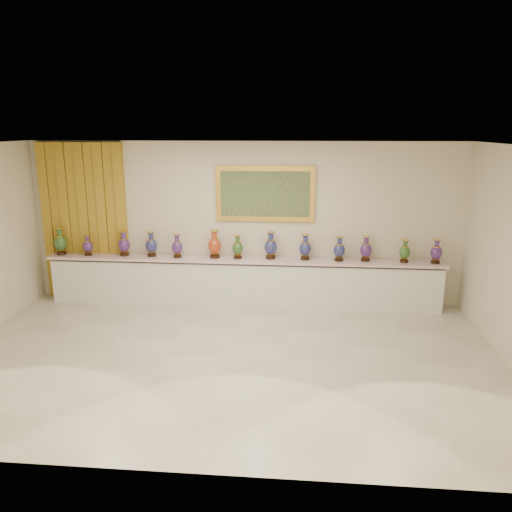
{
  "coord_description": "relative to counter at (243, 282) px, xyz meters",
  "views": [
    {
      "loc": [
        1.04,
        -6.55,
        3.23
      ],
      "look_at": [
        0.3,
        1.7,
        1.09
      ],
      "focal_mm": 35.0,
      "sensor_mm": 36.0,
      "label": 1
    }
  ],
  "objects": [
    {
      "name": "room",
      "position": [
        -2.48,
        0.17,
        1.15
      ],
      "size": [
        8.0,
        8.0,
        8.0
      ],
      "color": "beige",
      "rests_on": "ground"
    },
    {
      "name": "vase_6",
      "position": [
        -0.09,
        -0.02,
        0.66
      ],
      "size": [
        0.21,
        0.21,
        0.43
      ],
      "rotation": [
        0.0,
        0.0,
        0.07
      ],
      "color": "black",
      "rests_on": "counter"
    },
    {
      "name": "vase_3",
      "position": [
        -1.71,
        -0.01,
        0.67
      ],
      "size": [
        0.23,
        0.23,
        0.47
      ],
      "rotation": [
        0.0,
        0.0,
        -0.06
      ],
      "color": "black",
      "rests_on": "counter"
    },
    {
      "name": "vase_11",
      "position": [
        2.9,
        -0.03,
        0.65
      ],
      "size": [
        0.25,
        0.25,
        0.41
      ],
      "rotation": [
        0.0,
        0.0,
        0.43
      ],
      "color": "black",
      "rests_on": "counter"
    },
    {
      "name": "vase_2",
      "position": [
        -2.23,
        -0.01,
        0.67
      ],
      "size": [
        0.25,
        0.25,
        0.47
      ],
      "rotation": [
        0.0,
        0.0,
        0.18
      ],
      "color": "black",
      "rests_on": "counter"
    },
    {
      "name": "vase_10",
      "position": [
        2.23,
        0.01,
        0.67
      ],
      "size": [
        0.23,
        0.23,
        0.46
      ],
      "rotation": [
        0.0,
        0.0,
        -0.07
      ],
      "color": "black",
      "rests_on": "counter"
    },
    {
      "name": "vase_8",
      "position": [
        1.14,
        0.0,
        0.67
      ],
      "size": [
        0.27,
        0.27,
        0.47
      ],
      "rotation": [
        0.0,
        0.0,
        -0.26
      ],
      "color": "black",
      "rests_on": "counter"
    },
    {
      "name": "vase_1",
      "position": [
        -2.91,
        -0.05,
        0.64
      ],
      "size": [
        0.23,
        0.23,
        0.39
      ],
      "rotation": [
        0.0,
        0.0,
        0.32
      ],
      "color": "black",
      "rests_on": "counter"
    },
    {
      "name": "vase_9",
      "position": [
        1.75,
        -0.03,
        0.66
      ],
      "size": [
        0.23,
        0.23,
        0.45
      ],
      "rotation": [
        0.0,
        0.0,
        0.13
      ],
      "color": "black",
      "rests_on": "counter"
    },
    {
      "name": "vase_12",
      "position": [
        3.44,
        -0.05,
        0.66
      ],
      "size": [
        0.26,
        0.26,
        0.44
      ],
      "rotation": [
        0.0,
        0.0,
        -0.37
      ],
      "color": "black",
      "rests_on": "counter"
    },
    {
      "name": "counter",
      "position": [
        0.0,
        0.0,
        0.0
      ],
      "size": [
        7.28,
        0.48,
        0.9
      ],
      "color": "white",
      "rests_on": "ground"
    },
    {
      "name": "label_card",
      "position": [
        -1.01,
        -0.14,
        0.47
      ],
      "size": [
        0.1,
        0.06,
        0.0
      ],
      "primitive_type": "cube",
      "color": "white",
      "rests_on": "counter"
    },
    {
      "name": "vase_5",
      "position": [
        -0.52,
        -0.02,
        0.69
      ],
      "size": [
        0.29,
        0.29,
        0.52
      ],
      "rotation": [
        0.0,
        0.0,
        0.26
      ],
      "color": "black",
      "rests_on": "counter"
    },
    {
      "name": "ground",
      "position": [
        0.0,
        -2.27,
        -0.44
      ],
      "size": [
        8.0,
        8.0,
        0.0
      ],
      "primitive_type": "plane",
      "color": "beige",
      "rests_on": "ground"
    },
    {
      "name": "vase_0",
      "position": [
        -3.45,
        -0.04,
        0.7
      ],
      "size": [
        0.3,
        0.3,
        0.52
      ],
      "rotation": [
        0.0,
        0.0,
        -0.32
      ],
      "color": "black",
      "rests_on": "counter"
    },
    {
      "name": "vase_4",
      "position": [
        -1.21,
        -0.06,
        0.66
      ],
      "size": [
        0.22,
        0.22,
        0.44
      ],
      "rotation": [
        0.0,
        0.0,
        -0.11
      ],
      "color": "black",
      "rests_on": "counter"
    },
    {
      "name": "vase_7",
      "position": [
        0.52,
        0.01,
        0.69
      ],
      "size": [
        0.3,
        0.3,
        0.5
      ],
      "rotation": [
        0.0,
        0.0,
        0.4
      ],
      "color": "black",
      "rests_on": "counter"
    }
  ]
}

